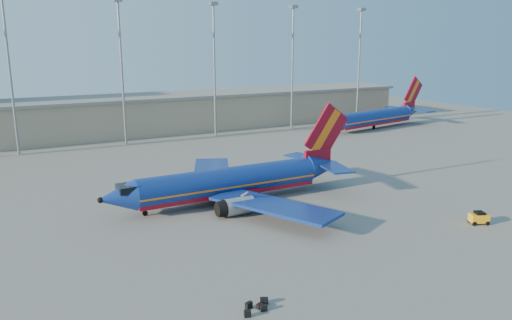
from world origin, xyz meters
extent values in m
plane|color=slate|center=(0.00, 0.00, 0.00)|extent=(220.00, 220.00, 0.00)
cube|color=tan|center=(10.00, 58.00, 4.00)|extent=(120.00, 15.00, 8.00)
cube|color=slate|center=(10.00, 58.00, 8.20)|extent=(122.00, 16.00, 0.60)
cylinder|color=gray|center=(-25.00, 46.00, 14.00)|extent=(0.44, 0.44, 28.00)
cylinder|color=gray|center=(-5.00, 46.00, 14.00)|extent=(0.44, 0.44, 28.00)
cube|color=gray|center=(-5.00, 46.00, 28.30)|extent=(1.60, 1.60, 0.70)
cylinder|color=gray|center=(15.00, 46.00, 14.00)|extent=(0.44, 0.44, 28.00)
cube|color=gray|center=(15.00, 46.00, 28.30)|extent=(1.60, 1.60, 0.70)
cylinder|color=gray|center=(35.00, 46.00, 14.00)|extent=(0.44, 0.44, 28.00)
cube|color=gray|center=(35.00, 46.00, 28.30)|extent=(1.60, 1.60, 0.70)
cylinder|color=gray|center=(55.00, 46.00, 14.00)|extent=(0.44, 0.44, 28.00)
cube|color=gray|center=(55.00, 46.00, 28.30)|extent=(1.60, 1.60, 0.70)
cylinder|color=navy|center=(-2.75, 1.75, 2.75)|extent=(24.42, 3.89, 3.76)
cube|color=maroon|center=(-2.75, 1.75, 1.78)|extent=(24.42, 3.18, 1.32)
cube|color=orange|center=(-2.75, 1.75, 2.49)|extent=(24.42, 3.93, 0.22)
cone|color=navy|center=(-17.08, 1.68, 2.75)|extent=(4.29, 3.78, 3.76)
cube|color=black|center=(-15.76, 1.68, 3.71)|extent=(2.45, 2.66, 0.81)
cone|color=navy|center=(12.10, 1.83, 3.10)|extent=(5.31, 3.79, 3.76)
cube|color=maroon|center=(11.28, 1.83, 4.47)|extent=(4.27, 0.58, 2.24)
cube|color=maroon|center=(12.71, 1.83, 8.03)|extent=(7.47, 0.37, 8.11)
cube|color=orange|center=(12.50, 1.83, 8.03)|extent=(4.97, 0.45, 6.36)
cube|color=navy|center=(11.67, 5.29, 3.66)|extent=(4.37, 7.01, 0.22)
cube|color=navy|center=(11.71, -1.63, 3.66)|extent=(4.31, 6.99, 0.22)
cube|color=navy|center=(-1.27, 10.71, 1.83)|extent=(10.99, 16.47, 0.36)
cube|color=navy|center=(-1.18, -7.19, 1.83)|extent=(11.12, 16.46, 0.36)
cube|color=maroon|center=(-2.24, 1.76, 1.37)|extent=(6.12, 4.00, 1.02)
cylinder|color=gray|center=(-4.00, 7.03, 1.17)|extent=(3.67, 2.15, 2.14)
cylinder|color=gray|center=(-3.94, -3.54, 1.17)|extent=(3.67, 2.15, 2.14)
cylinder|color=gray|center=(-13.93, 1.69, 0.56)|extent=(0.25, 0.25, 1.12)
cylinder|color=black|center=(-13.93, 1.69, 0.33)|extent=(0.65, 0.26, 0.65)
cylinder|color=black|center=(-1.24, 4.40, 0.43)|extent=(0.86, 0.56, 0.85)
cylinder|color=black|center=(-1.21, -0.88, 0.43)|extent=(0.86, 0.56, 0.85)
cylinder|color=navy|center=(52.41, 36.36, 2.72)|extent=(24.44, 7.98, 3.72)
cube|color=maroon|center=(52.41, 36.36, 1.76)|extent=(24.31, 7.29, 1.31)
cube|color=orange|center=(52.41, 36.36, 2.47)|extent=(24.44, 8.02, 0.22)
cone|color=navy|center=(38.45, 33.82, 2.72)|extent=(4.83, 4.42, 3.72)
cube|color=black|center=(39.73, 34.06, 3.67)|extent=(2.84, 3.01, 0.81)
cone|color=navy|center=(66.87, 38.98, 3.07)|extent=(5.82, 4.60, 3.72)
cube|color=maroon|center=(66.08, 38.84, 4.43)|extent=(4.26, 1.30, 2.21)
cube|color=maroon|center=(67.47, 39.09, 7.95)|extent=(7.33, 1.64, 8.03)
cube|color=orange|center=(67.27, 39.06, 7.95)|extent=(4.91, 1.29, 6.30)
cube|color=navy|center=(65.87, 42.28, 3.62)|extent=(5.24, 7.11, 0.22)
cube|color=navy|center=(67.09, 35.54, 3.62)|extent=(3.21, 6.53, 0.22)
cylinder|color=black|center=(52.41, 36.36, 0.45)|extent=(0.82, 0.82, 0.91)
cube|color=#F6A115|center=(19.01, -19.33, 0.73)|extent=(2.34, 1.88, 0.97)
cube|color=black|center=(19.01, -19.33, 1.31)|extent=(1.32, 1.37, 0.34)
cylinder|color=black|center=(18.51, -18.53, 0.25)|extent=(0.53, 0.36, 0.51)
cylinder|color=black|center=(18.09, -19.51, 0.25)|extent=(0.53, 0.36, 0.51)
cylinder|color=black|center=(19.94, -19.15, 0.25)|extent=(0.53, 0.36, 0.51)
cylinder|color=black|center=(19.51, -20.13, 0.25)|extent=(0.53, 0.36, 0.51)
cube|color=black|center=(-13.56, -24.37, 0.26)|extent=(0.60, 0.52, 0.51)
cube|color=black|center=(-11.48, -23.26, 0.26)|extent=(0.73, 0.61, 0.51)
cube|color=black|center=(-12.04, -24.19, 0.24)|extent=(0.56, 0.46, 0.48)
cube|color=black|center=(-12.91, -23.34, 0.27)|extent=(0.65, 0.47, 0.55)
cube|color=black|center=(-12.15, -23.74, 0.20)|extent=(0.57, 0.49, 0.40)
camera|label=1|loc=(-29.25, -54.74, 20.36)|focal=35.00mm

